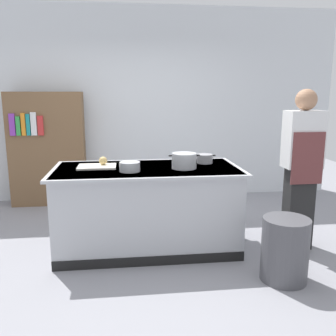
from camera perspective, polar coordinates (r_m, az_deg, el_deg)
name	(u,v)px	position (r m, az deg, el deg)	size (l,w,h in m)	color
ground_plane	(148,247)	(4.10, -3.21, -12.36)	(10.00, 10.00, 0.00)	gray
back_wall	(138,105)	(5.85, -4.73, 9.96)	(6.40, 0.12, 3.00)	silver
counter_island	(147,207)	(3.94, -3.28, -6.17)	(1.98, 0.98, 0.90)	#B7BABF
cutting_board	(97,167)	(3.90, -11.17, 0.22)	(0.40, 0.28, 0.02)	silver
onion	(103,161)	(3.94, -10.23, 1.15)	(0.09, 0.09, 0.09)	tan
stock_pot	(184,161)	(3.78, 2.57, 1.15)	(0.33, 0.26, 0.16)	#B7BABF
sauce_pan	(205,159)	(4.09, 5.84, 1.48)	(0.24, 0.18, 0.10)	#99999E
mixing_bowl	(130,167)	(3.65, -6.07, 0.21)	(0.21, 0.21, 0.10)	#B7BABF
trash_bin	(285,249)	(3.49, 18.00, -12.15)	(0.42, 0.42, 0.59)	#4C4C51
person_chef	(301,166)	(4.08, 20.34, 0.26)	(0.38, 0.25, 1.72)	black
bookshelf	(47,149)	(5.72, -18.55, 2.84)	(1.10, 0.31, 1.70)	brown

